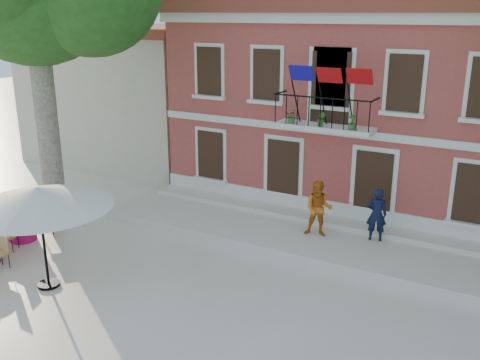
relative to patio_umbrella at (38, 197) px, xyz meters
name	(u,v)px	position (x,y,z in m)	size (l,w,h in m)	color
ground	(174,284)	(2.87, 1.75, -2.51)	(90.00, 90.00, 0.00)	beige
main_building	(366,100)	(4.87, 11.74, 1.27)	(13.50, 9.59, 7.50)	#BA4343
neighbor_west	(149,91)	(-6.63, 12.75, 0.70)	(9.40, 9.40, 6.40)	beige
terrace	(306,236)	(4.87, 6.15, -2.36)	(14.00, 3.40, 0.30)	silver
patio_umbrella	(38,197)	(0.00, 0.00, 0.00)	(3.76, 3.76, 2.80)	black
pedestrian_navy	(377,214)	(6.93, 6.62, -1.37)	(0.61, 0.40, 1.68)	black
pedestrian_orange	(319,209)	(5.26, 6.08, -1.32)	(0.87, 0.68, 1.80)	orange
cafe_table_0	(0,224)	(-3.95, 1.57, -2.08)	(1.63, 1.87, 0.95)	#C51277
cafe_table_3	(22,227)	(-3.11, 1.72, -2.08)	(1.74, 1.85, 0.95)	#C51277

